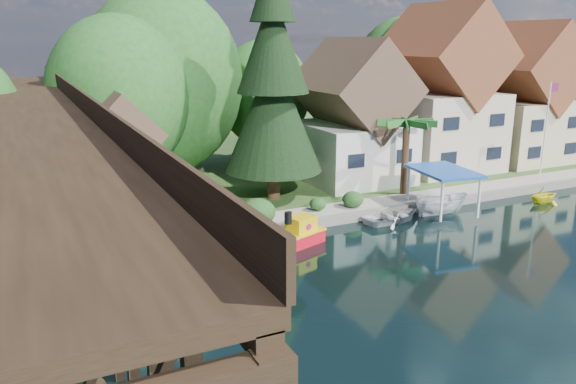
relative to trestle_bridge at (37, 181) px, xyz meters
name	(u,v)px	position (x,y,z in m)	size (l,w,h in m)	color
ground	(401,273)	(16.00, -5.17, -5.35)	(140.00, 140.00, 0.00)	black
bank	(199,151)	(16.00, 28.83, -5.10)	(140.00, 52.00, 0.50)	#29491D
seawall	(376,213)	(20.00, 2.83, -5.04)	(60.00, 0.40, 0.62)	slate
promenade	(390,202)	(22.00, 4.13, -4.82)	(50.00, 2.60, 0.06)	gray
trestle_bridge	(37,181)	(0.00, 0.00, 0.00)	(4.12, 44.18, 9.30)	black
house_left	(352,122)	(23.00, 10.83, -0.21)	(7.64, 8.64, 11.02)	beige
house_center	(440,99)	(32.00, 11.33, 1.07)	(8.65, 9.18, 13.89)	#C6B49A
house_right	(520,102)	(41.00, 10.83, 0.43)	(8.15, 8.64, 12.45)	#C0B48A
shed	(120,163)	(5.00, 9.33, -1.52)	(5.09, 5.40, 7.85)	beige
bg_trees	(255,91)	(17.00, 16.08, 1.94)	(49.90, 13.30, 10.57)	#382314
shrubs	(247,212)	(11.40, 4.09, -4.12)	(15.76, 2.47, 1.70)	#163D17
conifer	(273,84)	(15.20, 8.49, 3.08)	(6.69, 6.69, 16.48)	#382314
palm_tree	(407,125)	(24.06, 5.37, 0.18)	(4.51, 4.51, 5.77)	#382314
flagpole	(548,120)	(36.99, 4.42, -0.15)	(1.19, 0.28, 7.66)	white
tugboat	(299,233)	(13.27, 0.71, -4.70)	(3.34, 2.51, 2.16)	red
boat_white_a	(393,214)	(20.64, 1.88, -4.90)	(3.10, 4.35, 0.90)	silver
boat_canopy	(442,195)	(24.30, 1.57, -4.02)	(4.05, 5.24, 3.09)	silver
boat_yellow	(544,194)	(32.90, 0.62, -4.70)	(2.13, 2.47, 1.30)	#FCF51C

